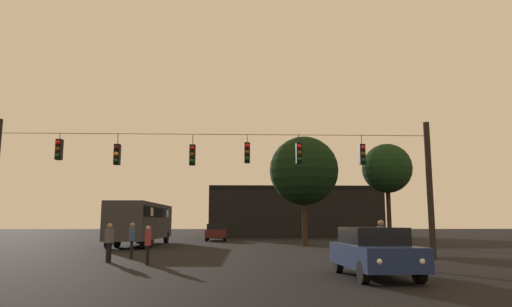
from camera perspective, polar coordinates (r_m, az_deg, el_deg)
The scene contains 12 objects.
ground_plane at distance 29.64m, azimuth -4.28°, elevation -11.78°, with size 168.00×168.00×0.00m, color black.
overhead_signal_span at distance 21.09m, azimuth -5.17°, elevation -2.66°, with size 20.22×0.44×6.38m.
city_bus at distance 34.48m, azimuth -14.05°, elevation -8.00°, with size 2.70×11.04×3.00m.
car_near_right at distance 14.87m, azimuth 14.49°, elevation -11.70°, with size 1.94×4.39×1.52m.
car_far_left at distance 42.42m, azimuth -5.01°, elevation -9.72°, with size 1.88×4.37×1.52m.
pedestrian_crossing_left at distance 20.65m, azimuth -17.85°, elevation -10.28°, with size 0.34×0.42×1.62m.
pedestrian_crossing_center at distance 22.25m, azimuth -15.22°, elevation -10.20°, with size 0.33×0.41×1.65m.
pedestrian_crossing_right at distance 18.73m, azimuth 15.40°, elevation -10.32°, with size 0.24×0.36×1.76m.
pedestrian_near_bus at distance 18.96m, azimuth -13.34°, elevation -10.82°, with size 0.31×0.40×1.54m.
corner_building at distance 53.97m, azimuth 4.56°, elevation -7.35°, with size 18.88×9.78×5.58m.
tree_left_silhouette at distance 32.87m, azimuth 5.99°, elevation -2.17°, with size 4.91×4.91×7.78m.
tree_behind_building at distance 34.84m, azimuth 16.03°, elevation -1.85°, with size 3.62×3.62×7.39m.
Camera 1 is at (1.12, -5.07, 1.68)m, focal length 32.05 mm.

